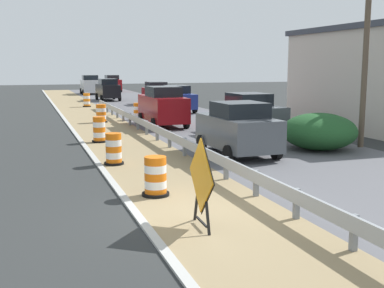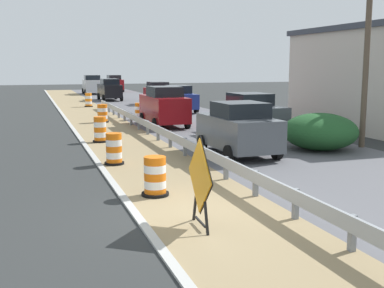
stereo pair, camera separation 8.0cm
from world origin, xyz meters
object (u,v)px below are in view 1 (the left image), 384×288
Objects in this scene: car_mid_far_lane at (112,83)px; car_distant_b at (238,129)px; car_lead_far_lane at (163,106)px; warning_sign_diamond at (201,179)px; car_lead_near_lane at (108,90)px; traffic_barrel_far at (101,114)px; car_trailing_near_lane at (157,93)px; traffic_barrel_mid at (99,131)px; traffic_barrel_close at (114,150)px; utility_pole_near at (365,59)px; traffic_barrel_nearest at (156,178)px; car_distant_a at (250,114)px; car_distant_c at (177,99)px; traffic_barrel_farthest at (87,101)px; traffic_barrel_farther at (138,112)px; car_trailing_far_lane at (90,85)px.

car_distant_b is (-3.17, -46.67, -0.05)m from car_mid_far_lane.
car_distant_b is (0.28, -9.68, -0.10)m from car_lead_far_lane.
car_lead_near_lane is (4.28, 38.53, -0.01)m from warning_sign_diamond.
car_lead_near_lane is (3.41, 18.51, 0.56)m from traffic_barrel_far.
car_trailing_near_lane is at bearing -13.44° from car_lead_far_lane.
traffic_barrel_far is 0.24× the size of car_mid_far_lane.
car_mid_far_lane is at bearing 79.52° from traffic_barrel_mid.
utility_pole_near is (10.50, 0.27, 3.17)m from traffic_barrel_close.
warning_sign_diamond is at bearing -92.48° from traffic_barrel_far.
traffic_barrel_nearest is 0.23× the size of car_distant_a.
car_lead_far_lane is 1.08× the size of car_distant_c.
car_lead_near_lane reaches higher than traffic_barrel_mid.
car_distant_c is at bearing -48.85° from traffic_barrel_farthest.
traffic_barrel_mid is 7.71m from traffic_barrel_far.
traffic_barrel_farther is (3.33, 20.87, -0.59)m from warning_sign_diamond.
car_distant_a reaches higher than traffic_barrel_close.
car_lead_far_lane is (3.07, -2.84, 0.62)m from traffic_barrel_far.
car_lead_near_lane is 7.33m from car_trailing_near_lane.
car_distant_a reaches higher than car_distant_c.
traffic_barrel_mid is 11.79m from utility_pole_near.
utility_pole_near reaches higher than car_lead_far_lane.
car_trailing_near_lane is at bearing -8.76° from car_distant_b.
traffic_barrel_farthest is 0.27× the size of car_distant_c.
car_mid_far_lane reaches higher than traffic_barrel_far.
traffic_barrel_farthest is at bearing 5.48° from car_distant_b.
traffic_barrel_farther is 10.88m from traffic_barrel_farthest.
traffic_barrel_nearest is at bearing -89.49° from traffic_barrel_mid.
car_lead_near_lane is 21.35m from car_lead_far_lane.
car_distant_c is at bearing -1.00° from car_mid_far_lane.
traffic_barrel_far is (1.21, 7.62, -0.03)m from traffic_barrel_mid.
car_lead_far_lane reaches higher than traffic_barrel_far.
traffic_barrel_farthest reaches higher than traffic_barrel_close.
traffic_barrel_nearest is 17.25m from traffic_barrel_far.
car_mid_far_lane is (7.38, 54.17, 0.01)m from warning_sign_diamond.
warning_sign_diamond is at bearing -99.07° from traffic_barrel_farther.
traffic_barrel_farther is at bearing -157.02° from car_distant_a.
car_mid_far_lane is (7.73, 41.77, 0.55)m from traffic_barrel_mid.
car_distant_b reaches higher than car_trailing_near_lane.
car_lead_far_lane is (4.53, 9.94, 0.62)m from traffic_barrel_close.
car_distant_a is 6.27m from utility_pole_near.
car_lead_far_lane is at bearing -5.95° from car_mid_far_lane.
utility_pole_near is at bearing 1.46° from traffic_barrel_close.
traffic_barrel_close is at bearing -178.54° from utility_pole_near.
warning_sign_diamond is 32.78m from car_trailing_near_lane.
traffic_barrel_farthest is 0.25× the size of car_distant_a.
car_mid_far_lane is (5.98, 22.60, 0.56)m from traffic_barrel_farthest.
warning_sign_diamond is 12.70m from utility_pole_near.
car_trailing_far_lane is at bearing 83.86° from traffic_barrel_close.
traffic_barrel_far is 0.24× the size of car_lead_far_lane.
car_distant_c reaches higher than traffic_barrel_farther.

